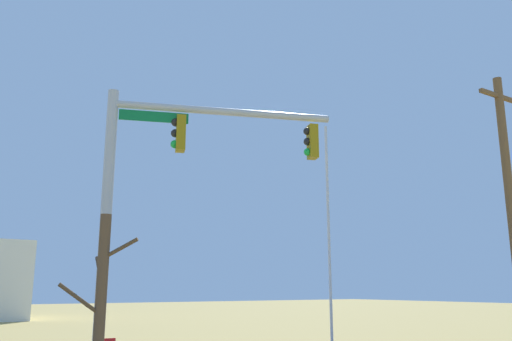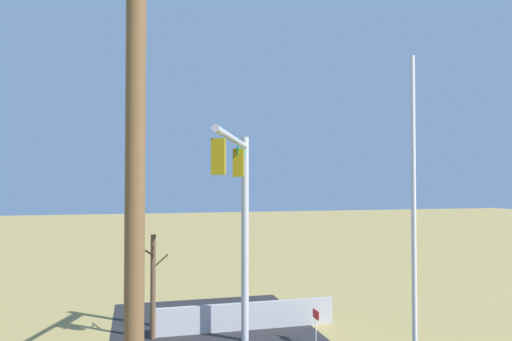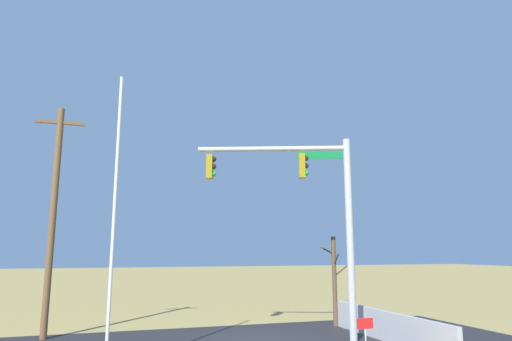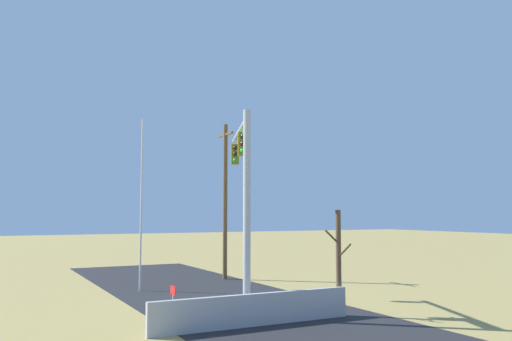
{
  "view_description": "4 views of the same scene",
  "coord_description": "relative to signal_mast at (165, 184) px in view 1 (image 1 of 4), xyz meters",
  "views": [
    {
      "loc": [
        7.37,
        11.93,
        2.63
      ],
      "look_at": [
        -0.42,
        0.05,
        5.8
      ],
      "focal_mm": 36.85,
      "sensor_mm": 36.0,
      "label": 1
    },
    {
      "loc": [
        -13.84,
        3.11,
        5.9
      ],
      "look_at": [
        0.14,
        -0.52,
        6.3
      ],
      "focal_mm": 32.8,
      "sensor_mm": 36.0,
      "label": 2
    },
    {
      "loc": [
        -5.3,
        -16.2,
        3.29
      ],
      "look_at": [
        -0.12,
        -0.13,
        6.34
      ],
      "focal_mm": 31.34,
      "sensor_mm": 36.0,
      "label": 3
    },
    {
      "loc": [
        20.65,
        -9.57,
        3.79
      ],
      "look_at": [
        0.63,
        0.89,
        5.66
      ],
      "focal_mm": 36.82,
      "sensor_mm": 36.0,
      "label": 4
    }
  ],
  "objects": [
    {
      "name": "bare_tree",
      "position": [
        2.37,
        2.85,
        -3.19
      ],
      "size": [
        1.27,
        1.02,
        3.94
      ],
      "color": "brown",
      "rests_on": "ground_plane"
    },
    {
      "name": "flagpole",
      "position": [
        -7.31,
        -2.08,
        -0.93
      ],
      "size": [
        0.1,
        0.1,
        8.58
      ],
      "primitive_type": "cylinder",
      "color": "silver",
      "rests_on": "ground_plane"
    },
    {
      "name": "signal_mast",
      "position": [
        0.0,
        0.0,
        0.0
      ],
      "size": [
        5.71,
        2.31,
        7.65
      ],
      "color": "#B2B5BA",
      "rests_on": "ground_plane"
    },
    {
      "name": "utility_pole",
      "position": [
        -9.6,
        3.54,
        -0.51
      ],
      "size": [
        1.9,
        0.26,
        9.09
      ],
      "color": "brown",
      "rests_on": "ground_plane"
    }
  ]
}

